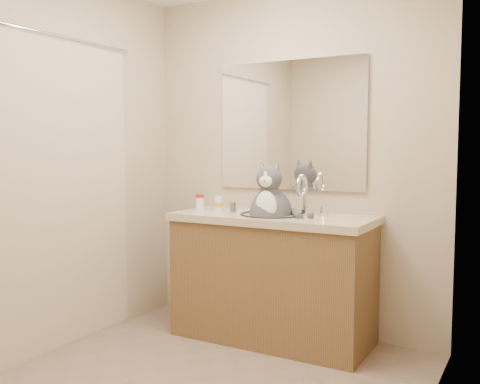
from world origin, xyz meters
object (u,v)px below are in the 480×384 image
Objects in this scene: cat at (271,211)px; pill_bottle_orange at (219,204)px; pill_bottle_redcap at (200,202)px; grey_canister at (233,207)px.

pill_bottle_orange is at bearing 165.04° from cat.
pill_bottle_redcap reaches higher than grey_canister.
grey_canister is at bearing -5.73° from pill_bottle_redcap.
cat is at bearing -2.89° from pill_bottle_redcap.
pill_bottle_orange reaches higher than grey_canister.
cat is at bearing -0.03° from grey_canister.
cat is at bearing -6.67° from pill_bottle_orange.
grey_canister is (-0.29, 0.00, 0.01)m from cat.
pill_bottle_redcap is at bearing 174.27° from grey_canister.
cat reaches higher than pill_bottle_orange.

